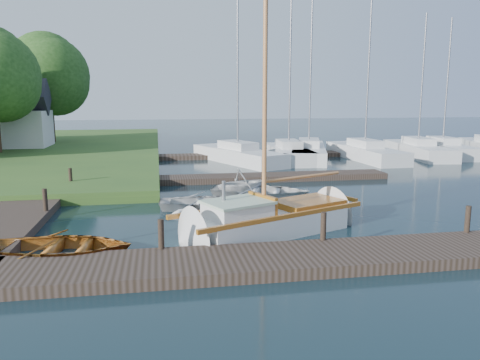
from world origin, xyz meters
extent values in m
plane|color=black|center=(0.00, 0.00, 0.00)|extent=(160.00, 160.00, 0.00)
cube|color=black|center=(0.00, -6.00, 0.15)|extent=(18.00, 2.20, 0.30)
cube|color=black|center=(-8.00, 2.00, 0.15)|extent=(2.20, 18.00, 0.30)
cube|color=black|center=(2.00, 6.50, 0.15)|extent=(14.00, 1.60, 0.30)
cube|color=black|center=(10.00, 16.00, 0.15)|extent=(30.00, 1.60, 0.30)
cylinder|color=black|center=(-3.00, -5.00, 0.70)|extent=(0.16, 0.16, 0.80)
cylinder|color=black|center=(1.50, -5.00, 0.70)|extent=(0.16, 0.16, 0.80)
cylinder|color=black|center=(6.00, -5.00, 0.70)|extent=(0.16, 0.16, 0.80)
cylinder|color=black|center=(-7.00, 0.00, 0.70)|extent=(0.16, 0.16, 0.80)
cylinder|color=black|center=(-7.00, 5.00, 0.70)|extent=(0.16, 0.16, 0.80)
cube|color=silver|center=(0.40, -3.04, 0.23)|extent=(5.38, 3.84, 0.90)
cone|color=silver|center=(3.19, -1.81, 0.23)|extent=(1.98, 2.32, 1.96)
cone|color=silver|center=(-2.30, -4.22, 0.23)|extent=(1.70, 2.20, 1.96)
cube|color=#865210|center=(0.02, -2.18, 0.74)|extent=(5.73, 2.60, 0.14)
cube|color=#865210|center=(0.78, -3.90, 0.74)|extent=(5.73, 2.60, 0.14)
cube|color=#865210|center=(3.51, -1.67, 0.74)|extent=(0.55, 1.06, 0.14)
cube|color=silver|center=(-0.70, -3.52, 0.90)|extent=(2.21, 2.00, 0.44)
cube|color=#AAC3A5|center=(-0.70, -3.52, 1.15)|extent=(2.34, 2.14, 0.08)
cube|color=#865210|center=(0.17, -3.14, 0.98)|extent=(0.67, 1.33, 0.60)
cylinder|color=slate|center=(-1.10, -3.37, 1.48)|extent=(0.12, 0.12, 0.60)
cube|color=#865210|center=(1.86, -2.40, 0.78)|extent=(2.62, 2.26, 0.20)
cylinder|color=olive|center=(0.22, -3.12, 4.88)|extent=(0.14, 0.14, 8.40)
cylinder|color=olive|center=(1.68, -2.48, 1.68)|extent=(2.97, 1.38, 0.10)
imported|color=#865210|center=(-5.68, -4.37, 0.39)|extent=(4.12, 3.20, 0.78)
imported|color=silver|center=(-1.32, 0.65, 0.35)|extent=(3.57, 2.66, 0.71)
imported|color=silver|center=(0.58, 2.85, 0.66)|extent=(3.20, 3.03, 1.33)
imported|color=silver|center=(1.23, 1.94, 0.43)|extent=(4.92, 4.24, 0.86)
cube|color=silver|center=(2.24, 13.62, 0.45)|extent=(5.37, 8.84, 0.90)
cube|color=silver|center=(2.24, 13.62, 1.15)|extent=(2.46, 3.34, 0.50)
cylinder|color=slate|center=(2.24, 13.62, 5.70)|extent=(0.12, 0.12, 9.59)
cube|color=silver|center=(5.88, 13.97, 0.45)|extent=(2.65, 7.70, 0.90)
cube|color=silver|center=(5.88, 13.97, 1.15)|extent=(1.56, 2.73, 0.50)
cylinder|color=slate|center=(5.88, 13.97, 6.69)|extent=(0.12, 0.12, 11.58)
cube|color=silver|center=(7.51, 14.54, 0.45)|extent=(4.85, 9.20, 0.90)
cube|color=silver|center=(7.51, 14.54, 1.15)|extent=(2.30, 3.41, 0.50)
cylinder|color=slate|center=(7.51, 14.54, 6.64)|extent=(0.12, 0.12, 11.47)
cube|color=silver|center=(11.32, 13.61, 0.45)|extent=(2.48, 8.86, 0.90)
cube|color=silver|center=(11.32, 13.61, 1.15)|extent=(1.50, 3.12, 0.50)
cylinder|color=slate|center=(11.32, 13.61, 6.31)|extent=(0.12, 0.12, 10.83)
cube|color=silver|center=(15.91, 14.49, 0.45)|extent=(3.34, 8.88, 0.90)
cube|color=silver|center=(15.91, 14.49, 1.15)|extent=(1.79, 3.19, 0.50)
cylinder|color=slate|center=(15.91, 14.49, 5.54)|extent=(0.12, 0.12, 9.28)
cube|color=silver|center=(17.93, 14.54, 0.45)|extent=(2.84, 7.60, 0.90)
cube|color=silver|center=(17.93, 14.54, 1.15)|extent=(1.62, 2.71, 0.50)
cylinder|color=slate|center=(17.93, 14.54, 5.41)|extent=(0.12, 0.12, 9.03)
cube|color=silver|center=(-14.00, 22.00, 1.90)|extent=(5.00, 4.00, 2.80)
cube|color=#2A2931|center=(-14.00, 22.00, 4.34)|extent=(5.25, 2.88, 2.88)
sphere|color=#1B4013|center=(-13.50, 17.70, 5.25)|extent=(5.32, 5.32, 5.32)
cylinder|color=#332114|center=(-12.00, 26.00, 2.34)|extent=(0.36, 0.36, 3.67)
sphere|color=#1B4013|center=(-12.00, 26.00, 6.11)|extent=(6.73, 6.73, 6.73)
sphere|color=#1B4013|center=(-11.50, 25.70, 5.60)|extent=(5.71, 5.71, 5.71)
sphere|color=#1B4013|center=(-12.40, 26.40, 6.82)|extent=(6.12, 6.12, 6.12)
camera|label=1|loc=(-3.01, -17.10, 4.24)|focal=35.00mm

